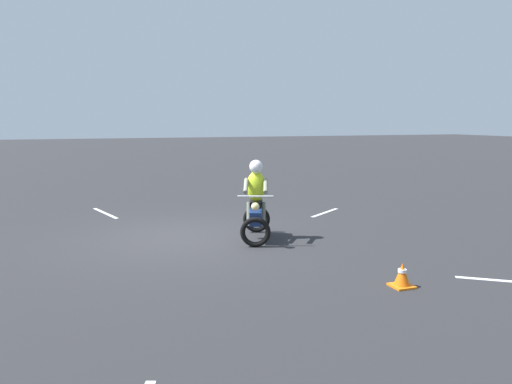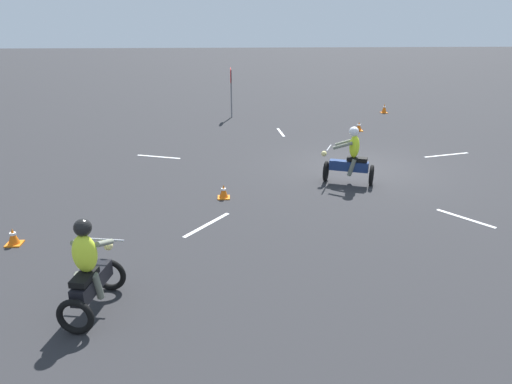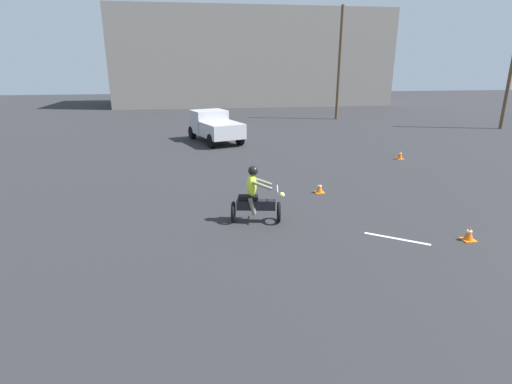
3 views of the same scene
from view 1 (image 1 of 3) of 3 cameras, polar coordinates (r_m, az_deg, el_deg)
The scene contains 5 objects.
ground_plane at distance 10.77m, azimuth -8.62°, elevation -5.15°, with size 120.00×120.00×0.00m, color #28282B.
motorcycle_rider_foreground at distance 10.38m, azimuth 0.00°, elevation -1.47°, with size 1.08×1.55×1.66m.
traffic_cone_far_right at distance 7.85m, azimuth 16.36°, elevation -9.14°, with size 0.32×0.32×0.37m.
lane_stripe_sw at distance 13.57m, azimuth 7.89°, elevation -2.34°, with size 0.10×1.49×0.01m, color silver.
lane_stripe_s at distance 13.96m, azimuth -16.86°, elevation -2.32°, with size 0.10×1.79×0.01m, color silver.
Camera 1 is at (1.97, 10.30, 2.48)m, focal length 35.00 mm.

